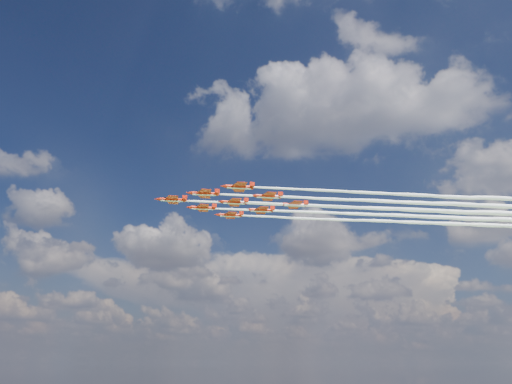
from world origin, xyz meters
The scene contains 9 objects.
jet_lead centered at (38.29, 23.13, 88.10)m, with size 116.25×62.62×2.42m.
jet_row2_port centered at (49.96, 21.16, 88.10)m, with size 116.25×62.62×2.42m.
jet_row2_starb centered at (43.36, 33.83, 88.10)m, with size 116.25×62.62×2.42m.
jet_row3_port centered at (61.63, 19.20, 88.10)m, with size 116.25×62.62×2.42m.
jet_row3_centre centered at (55.03, 31.86, 88.10)m, with size 116.25×62.62×2.42m.
jet_row3_starb centered at (48.43, 44.52, 88.10)m, with size 116.25×62.62×2.42m.
jet_row4_port centered at (66.71, 29.89, 88.10)m, with size 116.25×62.62×2.42m.
jet_row4_starb centered at (60.11, 42.56, 88.10)m, with size 116.25×62.62×2.42m.
jet_tail centered at (71.78, 40.59, 88.10)m, with size 116.25×62.62×2.42m.
Camera 1 is at (55.81, -131.84, 41.18)m, focal length 35.00 mm.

